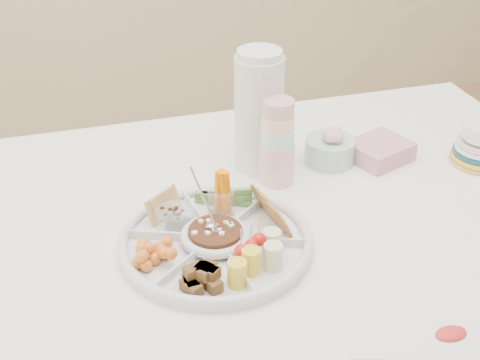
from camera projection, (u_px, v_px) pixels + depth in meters
name	position (u px, v px, depth m)	size (l,w,h in m)	color
dining_table	(265.00, 337.00, 1.65)	(1.52, 1.02, 0.76)	white
party_tray	(215.00, 239.00, 1.32)	(0.38, 0.38, 0.04)	silver
bean_dip	(215.00, 236.00, 1.32)	(0.11, 0.11, 0.04)	#5D2A19
tortillas	(274.00, 215.00, 1.36)	(0.10, 0.10, 0.06)	olive
carrot_cucumber	(223.00, 187.00, 1.41)	(0.11, 0.11, 0.10)	#FF7F00
pita_raisins	(165.00, 209.00, 1.38)	(0.11, 0.11, 0.06)	#E6B465
cherries	(152.00, 250.00, 1.27)	(0.11, 0.11, 0.04)	#EC9E42
granola_chunks	(207.00, 276.00, 1.20)	(0.11, 0.11, 0.05)	brown
banana_tomato	(271.00, 247.00, 1.24)	(0.12, 0.12, 0.10)	#EFEE86
cup_stack	(278.00, 139.00, 1.50)	(0.08, 0.08, 0.22)	beige
thermos	(259.00, 109.00, 1.54)	(0.11, 0.11, 0.30)	silver
flower_bowl	(330.00, 145.00, 1.61)	(0.12, 0.12, 0.09)	silver
napkin_stack	(379.00, 151.00, 1.63)	(0.14, 0.12, 0.05)	#CE859A
placemat	(435.00, 340.00, 1.11)	(0.30, 0.10, 0.01)	white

